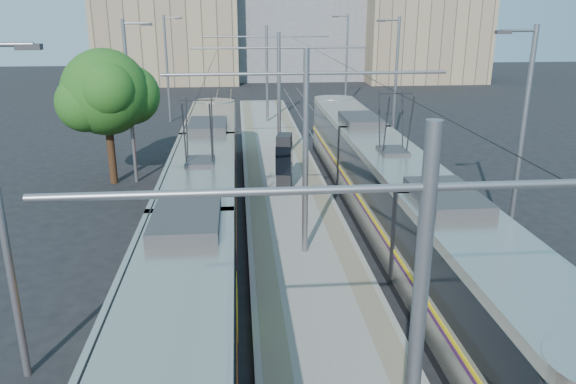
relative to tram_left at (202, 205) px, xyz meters
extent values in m
cube|color=gray|center=(3.60, 7.76, -1.56)|extent=(4.00, 50.00, 0.30)
cube|color=gray|center=(2.15, 7.76, -1.40)|extent=(0.70, 50.00, 0.01)
cube|color=gray|center=(5.05, 7.76, -1.40)|extent=(0.70, 50.00, 0.01)
cube|color=gray|center=(-0.72, 7.76, -1.69)|extent=(0.07, 70.00, 0.03)
cube|color=gray|center=(0.72, 7.76, -1.69)|extent=(0.07, 70.00, 0.03)
cube|color=gray|center=(6.48, 7.76, -1.69)|extent=(0.07, 70.00, 0.03)
cube|color=gray|center=(7.92, 7.76, -1.69)|extent=(0.07, 70.00, 0.03)
cube|color=black|center=(0.00, 0.00, -1.51)|extent=(2.30, 29.00, 0.40)
cube|color=#ACA79E|center=(0.00, 0.00, 0.14)|extent=(2.40, 27.40, 2.90)
cube|color=black|center=(0.00, 0.00, 0.64)|extent=(2.43, 27.40, 1.30)
cube|color=#FFB50D|center=(0.00, 0.00, -0.26)|extent=(2.43, 27.40, 0.12)
cube|color=#AC0910|center=(0.00, 0.00, -0.76)|extent=(2.42, 27.40, 1.10)
cube|color=#2D2D30|center=(0.00, 0.00, 1.74)|extent=(1.68, 3.00, 0.30)
cube|color=black|center=(7.20, 0.92, -1.51)|extent=(2.30, 28.28, 0.40)
cube|color=#B6B1A6|center=(7.20, 0.92, 0.14)|extent=(2.40, 26.68, 2.90)
cube|color=black|center=(7.20, 0.92, 0.64)|extent=(2.43, 26.68, 1.30)
cube|color=yellow|center=(7.20, 0.92, -0.26)|extent=(2.43, 26.68, 0.12)
cube|color=#3D1345|center=(7.20, 0.92, -0.41)|extent=(2.43, 26.68, 0.10)
cube|color=#2D2D30|center=(7.20, 0.92, 1.74)|extent=(1.68, 3.00, 0.30)
cylinder|color=slate|center=(3.60, -13.24, 2.09)|extent=(0.20, 0.20, 7.00)
cylinder|color=slate|center=(3.60, -13.24, 4.79)|extent=(9.20, 0.10, 0.10)
cylinder|color=slate|center=(3.60, -1.24, 2.09)|extent=(0.20, 0.20, 7.00)
cylinder|color=slate|center=(3.60, -1.24, 4.79)|extent=(9.20, 0.10, 0.10)
cylinder|color=slate|center=(3.60, 10.76, 2.09)|extent=(0.20, 0.20, 7.00)
cylinder|color=slate|center=(3.60, 10.76, 4.79)|extent=(9.20, 0.10, 0.10)
cylinder|color=slate|center=(3.60, 22.76, 2.09)|extent=(0.20, 0.20, 7.00)
cylinder|color=slate|center=(3.60, 22.76, 4.79)|extent=(9.20, 0.10, 0.10)
cylinder|color=black|center=(0.00, 7.76, 3.84)|extent=(0.02, 70.00, 0.02)
cylinder|color=black|center=(7.20, 7.76, 3.84)|extent=(0.02, 70.00, 0.02)
cylinder|color=slate|center=(-3.90, -7.24, 2.29)|extent=(0.18, 0.18, 8.00)
cube|color=#2D2D30|center=(-2.80, -7.24, 6.04)|extent=(0.50, 0.22, 0.12)
cylinder|color=slate|center=(-3.90, 8.76, 2.29)|extent=(0.18, 0.18, 8.00)
cube|color=#2D2D30|center=(-2.80, 8.76, 6.04)|extent=(0.50, 0.22, 0.12)
cylinder|color=slate|center=(-3.90, 24.76, 2.29)|extent=(0.18, 0.18, 8.00)
cube|color=#2D2D30|center=(-2.80, 24.76, 6.04)|extent=(0.50, 0.22, 0.12)
cylinder|color=slate|center=(11.10, -1.24, 2.29)|extent=(0.18, 0.18, 8.00)
cube|color=#2D2D30|center=(10.00, -1.24, 6.04)|extent=(0.50, 0.22, 0.12)
cylinder|color=slate|center=(11.10, 14.76, 2.29)|extent=(0.18, 0.18, 8.00)
cube|color=#2D2D30|center=(10.00, 14.76, 6.04)|extent=(0.50, 0.22, 0.12)
cylinder|color=slate|center=(11.10, 30.76, 2.29)|extent=(0.18, 0.18, 8.00)
cube|color=#2D2D30|center=(10.00, 30.76, 6.04)|extent=(0.50, 0.22, 0.12)
cube|color=black|center=(3.49, 6.15, -0.11)|extent=(0.85, 1.22, 2.59)
cube|color=black|center=(3.49, 6.15, 0.05)|extent=(0.90, 1.27, 1.35)
cylinder|color=#382314|center=(-5.00, 8.66, -0.32)|extent=(0.38, 0.38, 2.78)
sphere|color=#1C4714|center=(-5.00, 8.66, 2.90)|extent=(4.17, 4.17, 4.17)
sphere|color=#1C4714|center=(-3.96, 9.35, 2.64)|extent=(2.96, 2.96, 2.96)
cube|color=gray|center=(-6.40, 50.76, 4.99)|extent=(16.00, 12.00, 13.40)
cube|color=gray|center=(9.60, 54.76, 5.71)|extent=(18.00, 14.00, 14.83)
cube|color=gray|center=(23.60, 48.76, 3.97)|extent=(14.00, 10.00, 11.35)
camera|label=1|loc=(1.38, -19.35, 6.80)|focal=35.00mm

